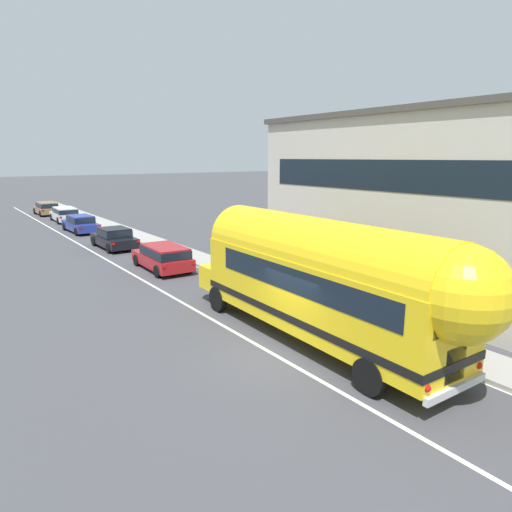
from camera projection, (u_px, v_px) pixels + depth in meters
ground_plane at (277, 356)px, 14.02m from camera, size 300.00×300.00×0.00m
lane_markings at (164, 271)px, 24.50m from camera, size 3.66×80.00×0.01m
sidewalk_slab at (228, 270)px, 24.50m from camera, size 1.88×90.00×0.15m
roadside_building at (478, 209)px, 18.71m from camera, size 8.30×18.53×7.84m
painted_bus at (326, 277)px, 14.33m from camera, size 2.80×12.41×4.12m
car_lead at (163, 256)px, 24.54m from camera, size 2.09×4.58×1.37m
car_second at (114, 237)px, 30.51m from camera, size 2.02×4.52×1.37m
car_third at (81, 223)px, 37.01m from camera, size 1.99×4.87×1.37m
car_fourth at (65, 214)px, 42.89m from camera, size 2.04×4.66×1.37m
car_fifth at (47, 208)px, 47.94m from camera, size 1.97×4.28×1.37m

